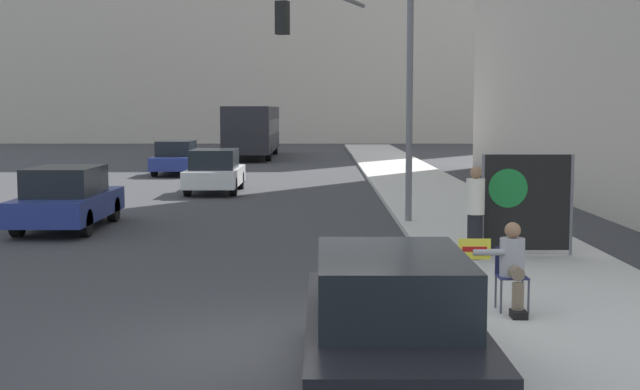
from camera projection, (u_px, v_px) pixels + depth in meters
name	position (u px, v px, depth m)	size (l,w,h in m)	color
ground_plane	(290.00, 354.00, 10.55)	(160.00, 160.00, 0.00)	#38383A
sidewalk_curb	(449.00, 208.00, 25.48)	(3.54, 90.00, 0.14)	beige
seated_protester	(511.00, 264.00, 12.06)	(0.95, 0.77, 1.22)	#474C56
pedestrian_behind	(475.00, 212.00, 16.32)	(0.34, 0.34, 1.70)	black
protest_banner	(526.00, 202.00, 16.71)	(1.73, 0.06, 1.91)	slate
traffic_light_pole	(360.00, 61.00, 22.05)	(3.42, 3.18, 5.78)	slate
parked_car_curbside	(390.00, 322.00, 9.05)	(1.71, 4.53, 1.45)	black
car_on_road_nearest	(67.00, 198.00, 21.46)	(1.76, 4.46, 1.52)	navy
car_on_road_midblock	(214.00, 171.00, 30.94)	(1.75, 4.36, 1.51)	white
car_on_road_distant	(176.00, 158.00, 39.67)	(1.74, 4.64, 1.50)	navy
city_bus_on_road	(252.00, 128.00, 53.44)	(2.61, 12.07, 3.06)	#232328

